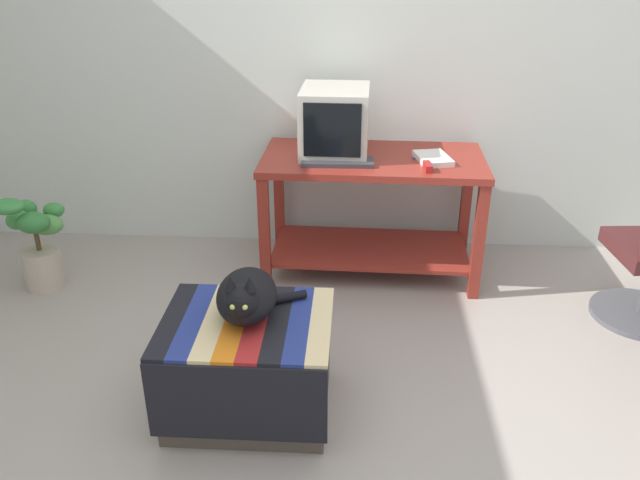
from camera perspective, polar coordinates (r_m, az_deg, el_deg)
The scene contains 11 objects.
ground_plane at distance 2.70m, azimuth -0.79°, elevation -18.66°, with size 14.00×14.00×0.00m, color #9E9389.
back_wall at distance 4.02m, azimuth 1.27°, elevation 17.26°, with size 8.00×0.10×2.60m, color silver.
desk at distance 3.79m, azimuth 4.65°, elevation 4.08°, with size 1.30×0.69×0.73m.
tv_monitor at distance 3.71m, azimuth 1.34°, elevation 10.50°, with size 0.39×0.46×0.38m.
keyboard at distance 3.57m, azimuth 1.61°, elevation 6.99°, with size 0.40×0.15×0.02m, color #333338.
book at distance 3.67m, azimuth 10.06°, elevation 7.21°, with size 0.17×0.25×0.03m, color white.
ottoman_with_blanket at distance 2.78m, azimuth -6.42°, elevation -11.09°, with size 0.70×0.59×0.45m.
cat at distance 2.62m, azimuth -6.58°, elevation -5.03°, with size 0.36×0.38×0.26m.
potted_plant at distance 3.98m, azimuth -23.98°, elevation -0.23°, with size 0.33×0.36×0.61m.
stapler at distance 3.52m, azimuth 9.61°, elevation 6.47°, with size 0.04×0.11×0.04m, color #A31E1E.
pen at distance 3.72m, azimuth 9.29°, elevation 7.29°, with size 0.01×0.01×0.14m, color #2351B2.
Camera 1 is at (0.15, -1.93, 1.88)m, focal length 35.77 mm.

